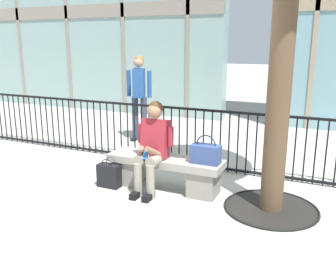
% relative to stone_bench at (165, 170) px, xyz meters
% --- Properties ---
extents(ground_plane, '(60.00, 60.00, 0.00)m').
position_rel_stone_bench_xyz_m(ground_plane, '(0.00, 0.00, -0.27)').
color(ground_plane, '#B2ADA3').
extents(stone_bench, '(1.60, 0.44, 0.45)m').
position_rel_stone_bench_xyz_m(stone_bench, '(0.00, 0.00, 0.00)').
color(stone_bench, gray).
rests_on(stone_bench, ground).
extents(seated_person_with_phone, '(0.52, 0.66, 1.21)m').
position_rel_stone_bench_xyz_m(seated_person_with_phone, '(-0.12, -0.13, 0.38)').
color(seated_person_with_phone, gray).
rests_on(seated_person_with_phone, ground).
extents(handbag_on_bench, '(0.37, 0.20, 0.37)m').
position_rel_stone_bench_xyz_m(handbag_on_bench, '(0.58, -0.01, 0.31)').
color(handbag_on_bench, '#33477F').
rests_on(handbag_on_bench, stone_bench).
extents(shopping_bag, '(0.32, 0.15, 0.42)m').
position_rel_stone_bench_xyz_m(shopping_bag, '(-0.73, -0.27, -0.10)').
color(shopping_bag, black).
rests_on(shopping_bag, ground).
extents(bystander_at_railing, '(0.55, 0.44, 1.71)m').
position_rel_stone_bench_xyz_m(bystander_at_railing, '(-1.54, 2.11, 0.73)').
color(bystander_at_railing, '#383D4C').
rests_on(bystander_at_railing, ground).
extents(plaza_railing, '(9.46, 0.04, 0.97)m').
position_rel_stone_bench_xyz_m(plaza_railing, '(0.00, 0.99, 0.22)').
color(plaza_railing, black).
rests_on(plaza_railing, ground).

